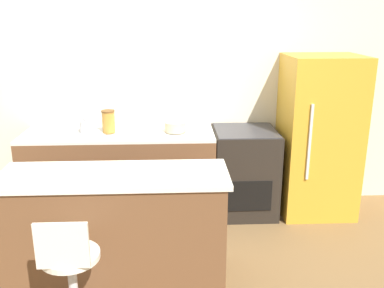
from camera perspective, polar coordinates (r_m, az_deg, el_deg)
ground_plane at (r=4.42m, az=-5.88°, el=-11.02°), size 14.00×14.00×0.00m
wall_back at (r=4.68m, az=-5.91°, el=7.42°), size 8.00×0.06×2.60m
back_counter at (r=4.58m, az=-9.49°, el=-3.93°), size 1.95×0.66×0.91m
kitchen_island at (r=3.50m, az=-10.04°, el=-10.80°), size 1.76×0.60×0.91m
oven_range at (r=4.61m, az=6.96°, el=-3.66°), size 0.66×0.67×0.91m
refrigerator at (r=4.67m, az=16.49°, el=0.98°), size 0.75×0.70×1.68m
stool_chair at (r=3.04m, az=-15.83°, el=-16.57°), size 0.39×0.39×0.88m
kettle at (r=4.45m, az=-13.81°, el=2.46°), size 0.15×0.15×0.19m
mixing_bowl at (r=4.37m, az=-2.24°, el=2.32°), size 0.22×0.22×0.10m
canister_jar at (r=4.40m, az=-11.08°, el=2.98°), size 0.14×0.14×0.23m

